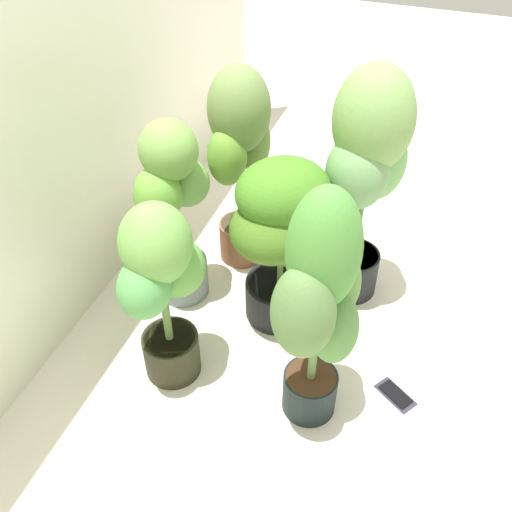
{
  "coord_description": "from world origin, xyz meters",
  "views": [
    {
      "loc": [
        -1.49,
        -0.33,
        1.68
      ],
      "look_at": [
        -0.0,
        0.2,
        0.31
      ],
      "focal_mm": 40.4,
      "sensor_mm": 36.0,
      "label": 1
    }
  ],
  "objects_px": {
    "cell_phone": "(395,395)",
    "potted_plant_back_center": "(174,202)",
    "potted_plant_center": "(283,230)",
    "potted_plant_back_right": "(240,149)",
    "potted_plant_front_right": "(367,163)",
    "potted_plant_front_left": "(320,300)",
    "potted_plant_back_left": "(162,282)"
  },
  "relations": [
    {
      "from": "potted_plant_back_center",
      "to": "potted_plant_center",
      "type": "bearing_deg",
      "value": -87.35
    },
    {
      "from": "potted_plant_front_left",
      "to": "potted_plant_back_center",
      "type": "distance_m",
      "value": 0.75
    },
    {
      "from": "potted_plant_front_right",
      "to": "potted_plant_back_right",
      "type": "distance_m",
      "value": 0.5
    },
    {
      "from": "cell_phone",
      "to": "potted_plant_back_left",
      "type": "bearing_deg",
      "value": 135.37
    },
    {
      "from": "potted_plant_front_right",
      "to": "potted_plant_front_left",
      "type": "height_order",
      "value": "potted_plant_front_right"
    },
    {
      "from": "potted_plant_back_left",
      "to": "potted_plant_back_right",
      "type": "bearing_deg",
      "value": -0.76
    },
    {
      "from": "potted_plant_front_left",
      "to": "potted_plant_back_center",
      "type": "xyz_separation_m",
      "value": [
        0.37,
        0.65,
        -0.07
      ]
    },
    {
      "from": "potted_plant_center",
      "to": "cell_phone",
      "type": "height_order",
      "value": "potted_plant_center"
    },
    {
      "from": "potted_plant_front_left",
      "to": "potted_plant_back_right",
      "type": "bearing_deg",
      "value": 36.73
    },
    {
      "from": "potted_plant_center",
      "to": "potted_plant_back_right",
      "type": "bearing_deg",
      "value": 43.87
    },
    {
      "from": "potted_plant_front_right",
      "to": "potted_plant_front_left",
      "type": "distance_m",
      "value": 0.63
    },
    {
      "from": "cell_phone",
      "to": "potted_plant_back_center",
      "type": "bearing_deg",
      "value": 110.6
    },
    {
      "from": "potted_plant_front_right",
      "to": "potted_plant_back_center",
      "type": "xyz_separation_m",
      "value": [
        -0.25,
        0.64,
        -0.15
      ]
    },
    {
      "from": "potted_plant_center",
      "to": "potted_plant_back_right",
      "type": "relative_size",
      "value": 0.79
    },
    {
      "from": "potted_plant_front_right",
      "to": "potted_plant_back_right",
      "type": "relative_size",
      "value": 1.11
    },
    {
      "from": "potted_plant_center",
      "to": "potted_plant_back_left",
      "type": "bearing_deg",
      "value": 145.17
    },
    {
      "from": "potted_plant_front_right",
      "to": "potted_plant_center",
      "type": "height_order",
      "value": "potted_plant_front_right"
    },
    {
      "from": "potted_plant_center",
      "to": "potted_plant_back_left",
      "type": "xyz_separation_m",
      "value": [
        -0.39,
        0.27,
        0.01
      ]
    },
    {
      "from": "potted_plant_center",
      "to": "potted_plant_back_center",
      "type": "bearing_deg",
      "value": 92.65
    },
    {
      "from": "potted_plant_front_left",
      "to": "potted_plant_back_center",
      "type": "height_order",
      "value": "potted_plant_front_left"
    },
    {
      "from": "potted_plant_front_right",
      "to": "potted_plant_back_left",
      "type": "distance_m",
      "value": 0.83
    },
    {
      "from": "potted_plant_front_right",
      "to": "potted_plant_front_left",
      "type": "relative_size",
      "value": 1.08
    },
    {
      "from": "potted_plant_center",
      "to": "potted_plant_back_center",
      "type": "distance_m",
      "value": 0.42
    },
    {
      "from": "potted_plant_back_left",
      "to": "potted_plant_back_center",
      "type": "distance_m",
      "value": 0.4
    },
    {
      "from": "potted_plant_front_left",
      "to": "potted_plant_back_right",
      "type": "distance_m",
      "value": 0.83
    },
    {
      "from": "potted_plant_center",
      "to": "potted_plant_back_right",
      "type": "xyz_separation_m",
      "value": [
        0.28,
        0.27,
        0.12
      ]
    },
    {
      "from": "potted_plant_back_left",
      "to": "potted_plant_back_center",
      "type": "bearing_deg",
      "value": 20.31
    },
    {
      "from": "potted_plant_back_right",
      "to": "potted_plant_back_center",
      "type": "relative_size",
      "value": 1.12
    },
    {
      "from": "potted_plant_back_left",
      "to": "potted_plant_back_center",
      "type": "xyz_separation_m",
      "value": [
        0.38,
        0.14,
        0.02
      ]
    },
    {
      "from": "potted_plant_back_center",
      "to": "potted_plant_back_right",
      "type": "bearing_deg",
      "value": -26.58
    },
    {
      "from": "potted_plant_back_center",
      "to": "potted_plant_back_left",
      "type": "bearing_deg",
      "value": -159.69
    },
    {
      "from": "potted_plant_back_center",
      "to": "potted_plant_front_left",
      "type": "bearing_deg",
      "value": -119.89
    }
  ]
}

